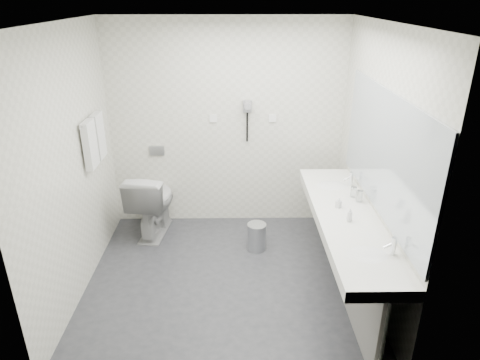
{
  "coord_description": "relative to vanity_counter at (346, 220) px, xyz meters",
  "views": [
    {
      "loc": [
        0.1,
        -3.64,
        2.71
      ],
      "look_at": [
        0.15,
        0.15,
        1.05
      ],
      "focal_mm": 32.0,
      "sensor_mm": 36.0,
      "label": 1
    }
  ],
  "objects": [
    {
      "name": "floor",
      "position": [
        -1.12,
        0.2,
        -0.8
      ],
      "size": [
        2.8,
        2.8,
        0.0
      ],
      "primitive_type": "plane",
      "color": "#2C2D31",
      "rests_on": "ground"
    },
    {
      "name": "ceiling",
      "position": [
        -1.12,
        0.2,
        1.7
      ],
      "size": [
        2.8,
        2.8,
        0.0
      ],
      "primitive_type": "plane",
      "rotation": [
        3.14,
        0.0,
        0.0
      ],
      "color": "silver",
      "rests_on": "wall_back"
    },
    {
      "name": "wall_back",
      "position": [
        -1.12,
        1.5,
        0.45
      ],
      "size": [
        2.8,
        0.0,
        2.8
      ],
      "primitive_type": "plane",
      "rotation": [
        1.57,
        0.0,
        0.0
      ],
      "color": "silver",
      "rests_on": "floor"
    },
    {
      "name": "wall_front",
      "position": [
        -1.12,
        -1.1,
        0.45
      ],
      "size": [
        2.8,
        0.0,
        2.8
      ],
      "primitive_type": "plane",
      "rotation": [
        -1.57,
        0.0,
        0.0
      ],
      "color": "silver",
      "rests_on": "floor"
    },
    {
      "name": "wall_left",
      "position": [
        -2.52,
        0.2,
        0.45
      ],
      "size": [
        0.0,
        2.6,
        2.6
      ],
      "primitive_type": "plane",
      "rotation": [
        1.57,
        0.0,
        1.57
      ],
      "color": "silver",
      "rests_on": "floor"
    },
    {
      "name": "wall_right",
      "position": [
        0.27,
        0.2,
        0.45
      ],
      "size": [
        0.0,
        2.6,
        2.6
      ],
      "primitive_type": "plane",
      "rotation": [
        1.57,
        0.0,
        -1.57
      ],
      "color": "silver",
      "rests_on": "floor"
    },
    {
      "name": "vanity_counter",
      "position": [
        0.0,
        0.0,
        0.0
      ],
      "size": [
        0.55,
        2.2,
        0.1
      ],
      "primitive_type": "cube",
      "color": "silver",
      "rests_on": "floor"
    },
    {
      "name": "vanity_panel",
      "position": [
        0.02,
        0.0,
        -0.42
      ],
      "size": [
        0.03,
        2.15,
        0.75
      ],
      "primitive_type": "cube",
      "color": "gray",
      "rests_on": "floor"
    },
    {
      "name": "vanity_post_near",
      "position": [
        0.05,
        -1.04,
        -0.42
      ],
      "size": [
        0.06,
        0.06,
        0.75
      ],
      "primitive_type": "cylinder",
      "color": "silver",
      "rests_on": "floor"
    },
    {
      "name": "vanity_post_far",
      "position": [
        0.05,
        1.04,
        -0.42
      ],
      "size": [
        0.06,
        0.06,
        0.75
      ],
      "primitive_type": "cylinder",
      "color": "silver",
      "rests_on": "floor"
    },
    {
      "name": "mirror",
      "position": [
        0.26,
        0.0,
        0.65
      ],
      "size": [
        0.02,
        2.2,
        1.05
      ],
      "primitive_type": "cube",
      "color": "#B2BCC6",
      "rests_on": "wall_right"
    },
    {
      "name": "basin_near",
      "position": [
        0.0,
        -0.65,
        0.04
      ],
      "size": [
        0.4,
        0.31,
        0.05
      ],
      "primitive_type": "ellipsoid",
      "color": "white",
      "rests_on": "vanity_counter"
    },
    {
      "name": "basin_far",
      "position": [
        0.0,
        0.65,
        0.04
      ],
      "size": [
        0.4,
        0.31,
        0.05
      ],
      "primitive_type": "ellipsoid",
      "color": "white",
      "rests_on": "vanity_counter"
    },
    {
      "name": "faucet_near",
      "position": [
        0.19,
        -0.65,
        0.12
      ],
      "size": [
        0.04,
        0.04,
        0.15
      ],
      "primitive_type": "cylinder",
      "color": "silver",
      "rests_on": "vanity_counter"
    },
    {
      "name": "faucet_far",
      "position": [
        0.19,
        0.65,
        0.12
      ],
      "size": [
        0.04,
        0.04,
        0.15
      ],
      "primitive_type": "cylinder",
      "color": "silver",
      "rests_on": "vanity_counter"
    },
    {
      "name": "soap_bottle_a",
      "position": [
        -0.05,
        0.15,
        0.1
      ],
      "size": [
        0.06,
        0.06,
        0.1
      ],
      "primitive_type": "imported",
      "rotation": [
        0.0,
        0.0,
        0.71
      ],
      "color": "silver",
      "rests_on": "vanity_counter"
    },
    {
      "name": "soap_bottle_c",
      "position": [
        -0.01,
        -0.12,
        0.11
      ],
      "size": [
        0.06,
        0.06,
        0.13
      ],
      "primitive_type": "imported",
      "rotation": [
        0.0,
        0.0,
        0.18
      ],
      "color": "silver",
      "rests_on": "vanity_counter"
    },
    {
      "name": "glass_left",
      "position": [
        0.18,
        0.27,
        0.11
      ],
      "size": [
        0.08,
        0.08,
        0.12
      ],
      "primitive_type": "cylinder",
      "rotation": [
        0.0,
        0.0,
        -0.31
      ],
      "color": "silver",
      "rests_on": "vanity_counter"
    },
    {
      "name": "glass_right",
      "position": [
        0.15,
        0.37,
        0.1
      ],
      "size": [
        0.06,
        0.06,
        0.11
      ],
      "primitive_type": "cylinder",
      "rotation": [
        0.0,
        0.0,
        0.05
      ],
      "color": "silver",
      "rests_on": "vanity_counter"
    },
    {
      "name": "toilet",
      "position": [
        -2.02,
        1.17,
        -0.39
      ],
      "size": [
        0.56,
        0.85,
        0.81
      ],
      "primitive_type": "imported",
      "rotation": [
        0.0,
        0.0,
        3.01
      ],
      "color": "white",
      "rests_on": "floor"
    },
    {
      "name": "flush_plate",
      "position": [
        -1.98,
        1.49,
        0.15
      ],
      "size": [
        0.18,
        0.02,
        0.12
      ],
      "primitive_type": "cube",
      "color": "#B2B5BA",
      "rests_on": "wall_back"
    },
    {
      "name": "pedal_bin",
      "position": [
        -0.78,
        0.77,
        -0.65
      ],
      "size": [
        0.28,
        0.28,
        0.3
      ],
      "primitive_type": "cylinder",
      "rotation": [
        0.0,
        0.0,
        -0.35
      ],
      "color": "#B2B5BA",
      "rests_on": "floor"
    },
    {
      "name": "bin_lid",
      "position": [
        -0.78,
        0.77,
        -0.49
      ],
      "size": [
        0.22,
        0.22,
        0.02
      ],
      "primitive_type": "cylinder",
      "color": "#B2B5BA",
      "rests_on": "pedal_bin"
    },
    {
      "name": "towel_rail",
      "position": [
        -2.47,
        0.75,
        0.75
      ],
      "size": [
        0.02,
        0.62,
        0.02
      ],
      "primitive_type": "cylinder",
      "rotation": [
        1.57,
        0.0,
        0.0
      ],
      "color": "silver",
      "rests_on": "wall_left"
    },
    {
      "name": "towel_near",
      "position": [
        -2.46,
        0.61,
        0.53
      ],
      "size": [
        0.07,
        0.24,
        0.48
      ],
      "primitive_type": "cube",
      "color": "silver",
      "rests_on": "towel_rail"
    },
    {
      "name": "towel_far",
      "position": [
        -2.46,
        0.89,
        0.53
      ],
      "size": [
        0.07,
        0.24,
        0.48
      ],
      "primitive_type": "cube",
      "color": "silver",
      "rests_on": "towel_rail"
    },
    {
      "name": "dryer_cradle",
      "position": [
        -0.88,
        1.47,
        0.7
      ],
      "size": [
        0.1,
        0.04,
        0.14
      ],
      "primitive_type": "cube",
      "color": "gray",
      "rests_on": "wall_back"
    },
    {
      "name": "dryer_barrel",
      "position": [
        -0.88,
        1.4,
        0.73
      ],
      "size": [
        0.08,
        0.14,
        0.08
      ],
      "primitive_type": "cylinder",
      "rotation": [
        1.57,
        0.0,
        0.0
      ],
      "color": "gray",
      "rests_on": "dryer_cradle"
    },
    {
      "name": "dryer_cord",
      "position": [
        -0.88,
        1.46,
        0.45
      ],
      "size": [
        0.02,
        0.02,
        0.35
      ],
      "primitive_type": "cylinder",
      "color": "black",
      "rests_on": "dryer_cradle"
    },
    {
      "name": "switch_plate_a",
      "position": [
        -1.27,
        1.49,
        0.55
      ],
      "size": [
        0.09,
        0.02,
        0.09
      ],
      "primitive_type": "cube",
      "color": "white",
      "rests_on": "wall_back"
    },
    {
      "name": "switch_plate_b",
      "position": [
        -0.57,
        1.49,
        0.55
      ],
      "size": [
        0.09,
        0.02,
        0.09
      ],
      "primitive_type": "cube",
      "color": "white",
      "rests_on": "wall_back"
    }
  ]
}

